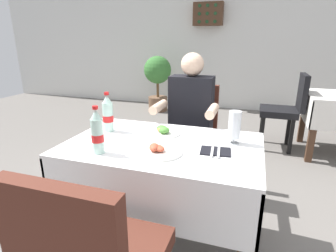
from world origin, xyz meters
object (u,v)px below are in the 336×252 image
(cola_bottle_primary, at_px, (108,114))
(wall_bottle_rack, at_px, (208,14))
(seated_diner_far, at_px, (190,119))
(napkin_cutlery_set, at_px, (216,151))
(potted_plant_corner, at_px, (158,77))
(plate_far_diner, at_px, (162,131))
(main_dining_table, at_px, (163,169))
(plate_near_camera, at_px, (159,151))
(chair_far_diner_seat, at_px, (191,133))
(cola_bottle_secondary, at_px, (97,133))
(beer_glass_left, at_px, (234,127))
(background_chair_left, at_px, (286,107))

(cola_bottle_primary, height_order, wall_bottle_rack, wall_bottle_rack)
(seated_diner_far, xyz_separation_m, napkin_cutlery_set, (0.32, -0.71, 0.04))
(napkin_cutlery_set, bearing_deg, potted_plant_corner, 115.00)
(plate_far_diner, bearing_deg, main_dining_table, -69.80)
(plate_near_camera, xyz_separation_m, napkin_cutlery_set, (0.30, 0.11, -0.01))
(wall_bottle_rack, bearing_deg, chair_far_diner_seat, -81.93)
(plate_far_diner, bearing_deg, napkin_cutlery_set, -27.41)
(seated_diner_far, height_order, napkin_cutlery_set, seated_diner_far)
(cola_bottle_secondary, bearing_deg, beer_glass_left, 28.45)
(cola_bottle_secondary, relative_size, wall_bottle_rack, 0.49)
(seated_diner_far, height_order, plate_near_camera, seated_diner_far)
(cola_bottle_secondary, xyz_separation_m, background_chair_left, (1.21, 2.36, -0.31))
(background_chair_left, bearing_deg, main_dining_table, -113.57)
(seated_diner_far, distance_m, plate_far_diner, 0.51)
(background_chair_left, bearing_deg, plate_near_camera, -111.56)
(background_chair_left, distance_m, wall_bottle_rack, 2.66)
(seated_diner_far, bearing_deg, wall_bottle_rack, 97.95)
(chair_far_diner_seat, xyz_separation_m, seated_diner_far, (0.01, -0.11, 0.16))
(cola_bottle_secondary, height_order, background_chair_left, cola_bottle_secondary)
(background_chair_left, bearing_deg, chair_far_diner_seat, -124.72)
(beer_glass_left, bearing_deg, seated_diner_far, 126.97)
(seated_diner_far, relative_size, background_chair_left, 1.30)
(plate_near_camera, xyz_separation_m, potted_plant_corner, (-1.33, 3.62, -0.09))
(plate_near_camera, bearing_deg, potted_plant_corner, 110.21)
(plate_near_camera, height_order, cola_bottle_primary, cola_bottle_primary)
(plate_far_diner, relative_size, beer_glass_left, 1.22)
(seated_diner_far, xyz_separation_m, wall_bottle_rack, (-0.46, 3.32, 1.12))
(plate_far_diner, relative_size, background_chair_left, 0.26)
(plate_far_diner, height_order, napkin_cutlery_set, plate_far_diner)
(seated_diner_far, distance_m, beer_glass_left, 0.69)
(plate_far_diner, bearing_deg, chair_far_diner_seat, 84.39)
(potted_plant_corner, distance_m, wall_bottle_rack, 1.53)
(beer_glass_left, bearing_deg, napkin_cutlery_set, -116.51)
(chair_far_diner_seat, height_order, potted_plant_corner, potted_plant_corner)
(seated_diner_far, height_order, wall_bottle_rack, wall_bottle_rack)
(main_dining_table, relative_size, potted_plant_corner, 1.11)
(seated_diner_far, height_order, beer_glass_left, seated_diner_far)
(chair_far_diner_seat, distance_m, napkin_cutlery_set, 0.90)
(plate_near_camera, distance_m, plate_far_diner, 0.33)
(chair_far_diner_seat, distance_m, beer_glass_left, 0.82)
(main_dining_table, xyz_separation_m, plate_far_diner, (-0.06, 0.16, 0.19))
(potted_plant_corner, bearing_deg, wall_bottle_rack, 31.46)
(plate_far_diner, relative_size, cola_bottle_primary, 0.91)
(chair_far_diner_seat, xyz_separation_m, plate_far_diner, (-0.06, -0.61, 0.21))
(plate_far_diner, bearing_deg, potted_plant_corner, 110.65)
(seated_diner_far, bearing_deg, beer_glass_left, -53.03)
(chair_far_diner_seat, bearing_deg, beer_glass_left, -57.45)
(main_dining_table, xyz_separation_m, chair_far_diner_seat, (-0.00, 0.78, -0.02))
(napkin_cutlery_set, xyz_separation_m, background_chair_left, (0.59, 2.14, -0.20))
(chair_far_diner_seat, xyz_separation_m, wall_bottle_rack, (-0.46, 3.21, 1.28))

